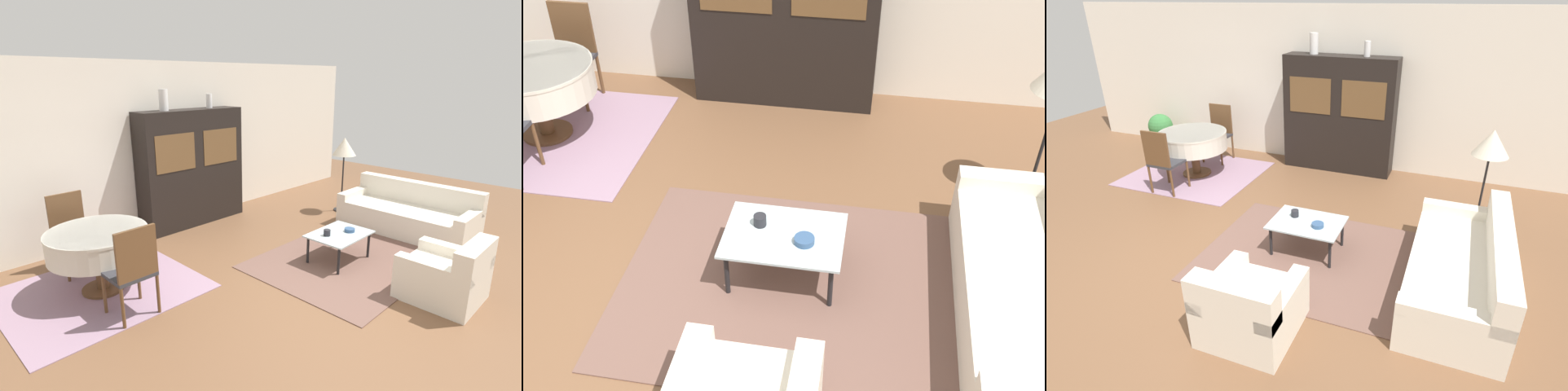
{
  "view_description": "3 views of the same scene",
  "coord_description": "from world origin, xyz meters",
  "views": [
    {
      "loc": [
        -3.46,
        -2.19,
        2.45
      ],
      "look_at": [
        0.2,
        1.4,
        0.95
      ],
      "focal_mm": 28.0,
      "sensor_mm": 36.0,
      "label": 1
    },
    {
      "loc": [
        1.52,
        -2.52,
        3.26
      ],
      "look_at": [
        0.98,
        0.66,
        0.75
      ],
      "focal_mm": 42.0,
      "sensor_mm": 36.0,
      "label": 2
    },
    {
      "loc": [
        2.48,
        -3.23,
        2.8
      ],
      "look_at": [
        0.98,
        0.66,
        0.75
      ],
      "focal_mm": 28.0,
      "sensor_mm": 36.0,
      "label": 3
    }
  ],
  "objects": [
    {
      "name": "vase_tall",
      "position": [
        0.06,
        3.36,
        2.11
      ],
      "size": [
        0.14,
        0.14,
        0.33
      ],
      "color": "white",
      "rests_on": "display_cabinet"
    },
    {
      "name": "armchair",
      "position": [
        0.98,
        -0.78,
        0.28
      ],
      "size": [
        0.8,
        0.82,
        0.75
      ],
      "color": "silver",
      "rests_on": "ground_plane"
    },
    {
      "name": "dining_rug",
      "position": [
        -1.7,
        2.2,
        0.01
      ],
      "size": [
        2.15,
        1.87,
        0.01
      ],
      "color": "gray",
      "rests_on": "ground_plane"
    },
    {
      "name": "area_rug",
      "position": [
        1.08,
        0.56,
        0.01
      ],
      "size": [
        2.57,
        1.97,
        0.01
      ],
      "color": "brown",
      "rests_on": "ground_plane"
    },
    {
      "name": "ground_plane",
      "position": [
        0.0,
        0.0,
        0.0
      ],
      "size": [
        14.0,
        14.0,
        0.0
      ],
      "primitive_type": "plane",
      "color": "brown"
    },
    {
      "name": "dining_table",
      "position": [
        -1.68,
        2.19,
        0.61
      ],
      "size": [
        1.13,
        1.13,
        0.75
      ],
      "color": "brown",
      "rests_on": "dining_rug"
    },
    {
      "name": "coffee_table",
      "position": [
        0.98,
        0.66,
        0.36
      ],
      "size": [
        0.85,
        0.62,
        0.39
      ],
      "color": "black",
      "rests_on": "area_rug"
    },
    {
      "name": "couch",
      "position": [
        2.74,
        0.5,
        0.28
      ],
      "size": [
        0.93,
        2.09,
        0.77
      ],
      "rotation": [
        0.0,
        0.0,
        1.57
      ],
      "color": "silver",
      "rests_on": "ground_plane"
    },
    {
      "name": "display_cabinet",
      "position": [
        0.53,
        3.36,
        0.97
      ],
      "size": [
        1.89,
        0.45,
        1.95
      ],
      "color": "black",
      "rests_on": "ground_plane"
    },
    {
      "name": "vase_short",
      "position": [
        0.95,
        3.36,
        2.06
      ],
      "size": [
        0.1,
        0.1,
        0.23
      ],
      "color": "white",
      "rests_on": "display_cabinet"
    },
    {
      "name": "cup",
      "position": [
        0.79,
        0.74,
        0.44
      ],
      "size": [
        0.09,
        0.09,
        0.08
      ],
      "color": "#232328",
      "rests_on": "coffee_table"
    },
    {
      "name": "potted_plant",
      "position": [
        -3.15,
        3.15,
        0.4
      ],
      "size": [
        0.48,
        0.48,
        0.69
      ],
      "color": "#93664C",
      "rests_on": "ground_plane"
    },
    {
      "name": "bowl",
      "position": [
        1.13,
        0.6,
        0.42
      ],
      "size": [
        0.14,
        0.14,
        0.05
      ],
      "color": "#33517A",
      "rests_on": "coffee_table"
    },
    {
      "name": "dining_chair_far",
      "position": [
        -1.68,
        2.99,
        0.57
      ],
      "size": [
        0.44,
        0.44,
        1.01
      ],
      "rotation": [
        0.0,
        0.0,
        3.14
      ],
      "color": "brown",
      "rests_on": "dining_rug"
    },
    {
      "name": "floor_lamp",
      "position": [
        2.88,
        1.88,
        1.18
      ],
      "size": [
        0.43,
        0.43,
        1.39
      ],
      "color": "black",
      "rests_on": "ground_plane"
    },
    {
      "name": "dining_chair_near",
      "position": [
        -1.68,
        1.4,
        0.57
      ],
      "size": [
        0.44,
        0.44,
        1.01
      ],
      "color": "brown",
      "rests_on": "dining_rug"
    },
    {
      "name": "wall_back",
      "position": [
        0.0,
        3.63,
        1.35
      ],
      "size": [
        10.0,
        0.06,
        2.7
      ],
      "color": "silver",
      "rests_on": "ground_plane"
    }
  ]
}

